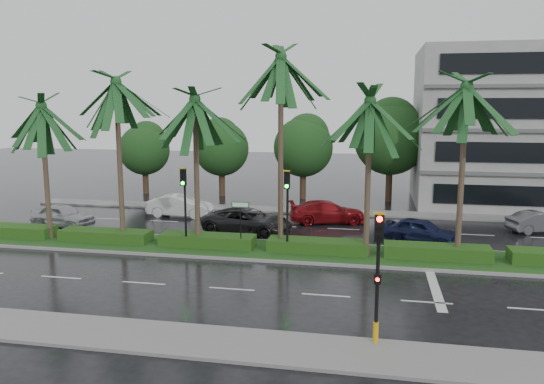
% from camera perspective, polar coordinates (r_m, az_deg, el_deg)
% --- Properties ---
extents(ground, '(120.00, 120.00, 0.00)m').
position_cam_1_polar(ground, '(27.57, -1.59, -6.94)').
color(ground, black).
rests_on(ground, ground).
extents(near_sidewalk, '(40.00, 2.40, 0.12)m').
position_cam_1_polar(near_sidewalk, '(18.34, -8.80, -15.50)').
color(near_sidewalk, gray).
rests_on(near_sidewalk, ground).
extents(far_sidewalk, '(40.00, 2.00, 0.12)m').
position_cam_1_polar(far_sidewalk, '(39.02, 2.24, -1.99)').
color(far_sidewalk, gray).
rests_on(far_sidewalk, ground).
extents(median, '(36.00, 4.00, 0.15)m').
position_cam_1_polar(median, '(28.48, -1.15, -6.24)').
color(median, gray).
rests_on(median, ground).
extents(hedge, '(35.20, 1.40, 0.60)m').
position_cam_1_polar(hedge, '(28.39, -1.15, -5.51)').
color(hedge, '#1D4112').
rests_on(hedge, median).
extents(lane_markings, '(34.00, 13.06, 0.01)m').
position_cam_1_polar(lane_markings, '(26.68, 4.64, -7.51)').
color(lane_markings, silver).
rests_on(lane_markings, ground).
extents(palm_row, '(26.30, 4.20, 10.80)m').
position_cam_1_polar(palm_row, '(27.74, -3.75, 9.68)').
color(palm_row, '#3D3123').
rests_on(palm_row, median).
extents(signal_near, '(0.34, 0.45, 4.36)m').
position_cam_1_polar(signal_near, '(17.24, 11.30, -8.49)').
color(signal_near, black).
rests_on(signal_near, near_sidewalk).
extents(signal_median_left, '(0.34, 0.42, 4.36)m').
position_cam_1_polar(signal_median_left, '(28.29, -9.42, -0.41)').
color(signal_median_left, black).
rests_on(signal_median_left, median).
extents(signal_median_right, '(0.34, 0.42, 4.36)m').
position_cam_1_polar(signal_median_right, '(26.89, 1.64, -0.79)').
color(signal_median_right, black).
rests_on(signal_median_right, median).
extents(street_sign, '(0.95, 0.09, 2.60)m').
position_cam_1_polar(street_sign, '(27.73, -3.41, -2.33)').
color(street_sign, black).
rests_on(street_sign, median).
extents(bg_trees, '(32.58, 5.80, 8.38)m').
position_cam_1_polar(bg_trees, '(43.71, 5.49, 5.33)').
color(bg_trees, '#3C281B').
rests_on(bg_trees, ground).
extents(building, '(16.00, 10.00, 12.00)m').
position_cam_1_polar(building, '(45.27, 25.48, 6.26)').
color(building, gray).
rests_on(building, ground).
extents(car_silver, '(2.48, 4.51, 1.45)m').
position_cam_1_polar(car_silver, '(36.53, -21.61, -2.37)').
color(car_silver, '#AEB0B6').
rests_on(car_silver, ground).
extents(car_white, '(1.62, 4.57, 1.50)m').
position_cam_1_polar(car_white, '(37.62, -9.87, -1.48)').
color(car_white, silver).
rests_on(car_white, ground).
extents(car_darkgrey, '(3.47, 5.85, 1.53)m').
position_cam_1_polar(car_darkgrey, '(32.24, -2.64, -3.14)').
color(car_darkgrey, black).
rests_on(car_darkgrey, ground).
extents(car_red, '(3.29, 5.41, 1.47)m').
position_cam_1_polar(car_red, '(35.28, 5.98, -2.14)').
color(car_red, maroon).
rests_on(car_red, ground).
extents(car_blue, '(3.14, 4.48, 1.42)m').
position_cam_1_polar(car_blue, '(31.17, 15.73, -4.03)').
color(car_blue, '#151C41').
rests_on(car_blue, ground).
extents(car_grey, '(2.65, 4.16, 1.29)m').
position_cam_1_polar(car_grey, '(36.44, 26.84, -2.88)').
color(car_grey, '#4C4E51').
rests_on(car_grey, ground).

